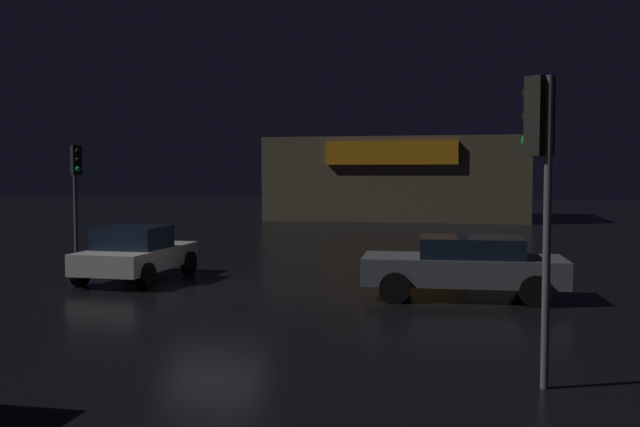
# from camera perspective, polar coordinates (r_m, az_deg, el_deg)

# --- Properties ---
(ground_plane) EXTENTS (120.00, 120.00, 0.00)m
(ground_plane) POSITION_cam_1_polar(r_m,az_deg,el_deg) (17.58, -8.62, -6.13)
(ground_plane) COLOR black
(store_building) EXTENTS (15.46, 9.22, 4.95)m
(store_building) POSITION_cam_1_polar(r_m,az_deg,el_deg) (44.81, 6.47, 2.83)
(store_building) COLOR brown
(store_building) RESTS_ON ground
(traffic_signal_main) EXTENTS (0.43, 0.42, 4.15)m
(traffic_signal_main) POSITION_cam_1_polar(r_m,az_deg,el_deg) (9.82, 17.37, 4.91)
(traffic_signal_main) COLOR #595B60
(traffic_signal_main) RESTS_ON ground
(traffic_signal_opposite) EXTENTS (0.43, 0.41, 3.82)m
(traffic_signal_opposite) POSITION_cam_1_polar(r_m,az_deg,el_deg) (25.86, -19.13, 2.90)
(traffic_signal_opposite) COLOR #595B60
(traffic_signal_opposite) RESTS_ON ground
(car_near) EXTENTS (2.10, 3.88, 1.47)m
(car_near) POSITION_cam_1_polar(r_m,az_deg,el_deg) (19.43, -14.65, -3.11)
(car_near) COLOR silver
(car_near) RESTS_ON ground
(car_crossing) EXTENTS (4.63, 2.18, 1.41)m
(car_crossing) POSITION_cam_1_polar(r_m,az_deg,el_deg) (16.49, 11.61, -4.13)
(car_crossing) COLOR slate
(car_crossing) RESTS_ON ground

